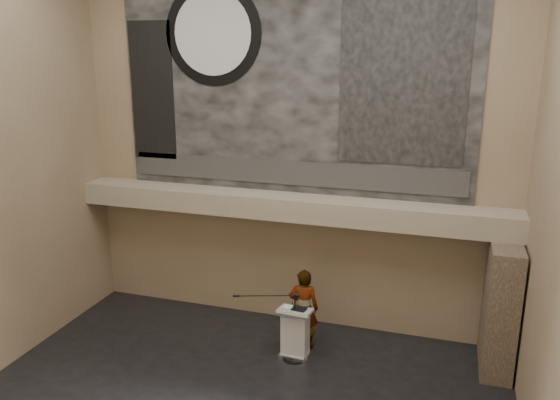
% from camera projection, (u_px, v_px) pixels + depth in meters
% --- Properties ---
extents(wall_back, '(10.00, 0.02, 8.50)m').
position_uv_depth(wall_back, '(291.00, 146.00, 12.28)').
color(wall_back, '#7F6E51').
rests_on(wall_back, floor).
extents(wall_front, '(10.00, 0.02, 8.50)m').
position_uv_depth(wall_front, '(41.00, 289.00, 4.93)').
color(wall_front, '#7F6E51').
rests_on(wall_front, floor).
extents(soffit, '(10.00, 0.80, 0.50)m').
position_uv_depth(soffit, '(285.00, 206.00, 12.26)').
color(soffit, gray).
rests_on(soffit, wall_back).
extents(sprinkler_left, '(0.04, 0.04, 0.06)m').
position_uv_depth(sprinkler_left, '(219.00, 213.00, 12.75)').
color(sprinkler_left, '#B2893D').
rests_on(sprinkler_left, soffit).
extents(sprinkler_right, '(0.04, 0.04, 0.06)m').
position_uv_depth(sprinkler_right, '(369.00, 227.00, 11.74)').
color(sprinkler_right, '#B2893D').
rests_on(sprinkler_right, soffit).
extents(banner, '(8.00, 0.05, 5.00)m').
position_uv_depth(banner, '(291.00, 81.00, 11.87)').
color(banner, black).
rests_on(banner, wall_back).
extents(banner_text_strip, '(7.76, 0.02, 0.55)m').
position_uv_depth(banner_text_strip, '(290.00, 173.00, 12.38)').
color(banner_text_strip, '#2C2C2C').
rests_on(banner_text_strip, banner).
extents(banner_clock_rim, '(2.30, 0.02, 2.30)m').
position_uv_depth(banner_clock_rim, '(213.00, 33.00, 12.09)').
color(banner_clock_rim, black).
rests_on(banner_clock_rim, banner).
extents(banner_clock_face, '(1.84, 0.02, 1.84)m').
position_uv_depth(banner_clock_face, '(212.00, 33.00, 12.07)').
color(banner_clock_face, silver).
rests_on(banner_clock_face, banner).
extents(banner_building_print, '(2.60, 0.02, 3.60)m').
position_uv_depth(banner_building_print, '(403.00, 78.00, 11.12)').
color(banner_building_print, black).
rests_on(banner_building_print, banner).
extents(banner_brick_print, '(1.10, 0.02, 3.20)m').
position_uv_depth(banner_brick_print, '(152.00, 91.00, 12.90)').
color(banner_brick_print, black).
rests_on(banner_brick_print, banner).
extents(stone_pier, '(0.60, 1.40, 2.70)m').
position_uv_depth(stone_pier, '(500.00, 308.00, 10.93)').
color(stone_pier, '#44362A').
rests_on(stone_pier, floor).
extents(lectern, '(0.71, 0.53, 1.13)m').
position_uv_depth(lectern, '(295.00, 332.00, 11.58)').
color(lectern, silver).
rests_on(lectern, floor).
extents(binder, '(0.32, 0.27, 0.04)m').
position_uv_depth(binder, '(299.00, 309.00, 11.38)').
color(binder, black).
rests_on(binder, lectern).
extents(papers, '(0.22, 0.29, 0.00)m').
position_uv_depth(papers, '(287.00, 308.00, 11.48)').
color(papers, white).
rests_on(papers, lectern).
extents(speaker_person, '(0.70, 0.49, 1.80)m').
position_uv_depth(speaker_person, '(304.00, 308.00, 11.89)').
color(speaker_person, silver).
rests_on(speaker_person, floor).
extents(mic_stand, '(1.48, 0.68, 1.49)m').
position_uv_depth(mic_stand, '(292.00, 348.00, 11.57)').
color(mic_stand, black).
rests_on(mic_stand, floor).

